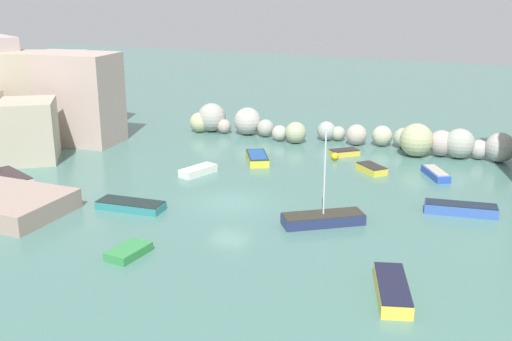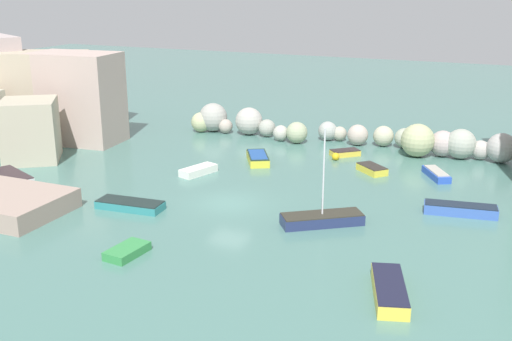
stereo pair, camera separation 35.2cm
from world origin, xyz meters
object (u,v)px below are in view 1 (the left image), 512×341
(moored_boat_2, at_px, (131,205))
(moored_boat_5, at_px, (461,209))
(moored_boat_10, at_px, (392,289))
(moored_boat_1, at_px, (323,218))
(moored_boat_4, at_px, (344,152))
(channel_buoy, at_px, (335,156))
(moored_boat_8, at_px, (198,171))
(moored_boat_9, at_px, (257,158))
(moored_boat_3, at_px, (436,173))
(moored_boat_11, at_px, (371,169))
(moored_boat_0, at_px, (129,252))
(moored_boat_6, at_px, (11,178))

(moored_boat_2, xyz_separation_m, moored_boat_5, (18.98, 7.35, 0.07))
(moored_boat_2, bearing_deg, moored_boat_10, -20.21)
(moored_boat_1, distance_m, moored_boat_2, 12.02)
(moored_boat_5, bearing_deg, moored_boat_4, -53.66)
(channel_buoy, xyz_separation_m, moored_boat_8, (-8.18, -7.68, -0.03))
(moored_boat_8, xyz_separation_m, moored_boat_9, (2.73, 4.68, 0.06))
(moored_boat_8, bearing_deg, channel_buoy, 150.60)
(channel_buoy, distance_m, moored_boat_1, 13.79)
(moored_boat_3, height_order, moored_boat_8, moored_boat_3)
(moored_boat_1, xyz_separation_m, moored_boat_10, (5.46, -7.02, -0.03))
(moored_boat_2, relative_size, moored_boat_10, 0.98)
(moored_boat_4, height_order, moored_boat_10, moored_boat_10)
(channel_buoy, distance_m, moored_boat_5, 13.43)
(moored_boat_3, bearing_deg, moored_boat_11, 69.15)
(moored_boat_1, xyz_separation_m, moored_boat_5, (7.20, 4.96, -0.03))
(moored_boat_9, bearing_deg, moored_boat_11, 65.71)
(moored_boat_1, height_order, moored_boat_10, moored_boat_1)
(moored_boat_0, bearing_deg, moored_boat_5, 135.79)
(moored_boat_10, bearing_deg, moored_boat_1, 20.49)
(channel_buoy, bearing_deg, moored_boat_1, -76.41)
(moored_boat_4, distance_m, moored_boat_5, 14.27)
(moored_boat_1, bearing_deg, moored_boat_3, -147.50)
(moored_boat_4, bearing_deg, moored_boat_11, -92.14)
(moored_boat_1, xyz_separation_m, moored_boat_9, (-8.69, 10.40, -0.03))
(moored_boat_4, distance_m, moored_boat_8, 12.58)
(moored_boat_2, relative_size, moored_boat_5, 0.99)
(moored_boat_1, distance_m, moored_boat_11, 11.28)
(channel_buoy, xyz_separation_m, moored_boat_10, (8.70, -20.42, 0.04))
(channel_buoy, xyz_separation_m, moored_boat_5, (10.44, -8.44, 0.03))
(moored_boat_8, height_order, moored_boat_9, moored_boat_9)
(moored_boat_10, height_order, moored_boat_11, moored_boat_10)
(moored_boat_1, relative_size, moored_boat_6, 1.28)
(moored_boat_4, bearing_deg, moored_boat_1, -121.10)
(moored_boat_4, height_order, moored_boat_6, moored_boat_6)
(moored_boat_5, bearing_deg, channel_buoy, -47.85)
(moored_boat_0, bearing_deg, moored_boat_11, 162.17)
(moored_boat_1, distance_m, moored_boat_5, 8.75)
(moored_boat_1, bearing_deg, moored_boat_4, -114.84)
(moored_boat_9, bearing_deg, moored_boat_1, 9.97)
(moored_boat_9, bearing_deg, moored_boat_2, -43.48)
(moored_boat_5, xyz_separation_m, moored_boat_9, (-15.89, 5.44, 0.01))
(moored_boat_0, relative_size, moored_boat_8, 0.79)
(moored_boat_2, height_order, moored_boat_11, moored_boat_11)
(moored_boat_4, relative_size, moored_boat_8, 0.80)
(moored_boat_3, relative_size, moored_boat_8, 1.04)
(moored_boat_8, height_order, moored_boat_11, moored_boat_11)
(moored_boat_3, distance_m, moored_boat_8, 17.35)
(moored_boat_4, height_order, moored_boat_5, moored_boat_5)
(moored_boat_4, relative_size, moored_boat_9, 0.66)
(moored_boat_2, bearing_deg, moored_boat_9, 71.27)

